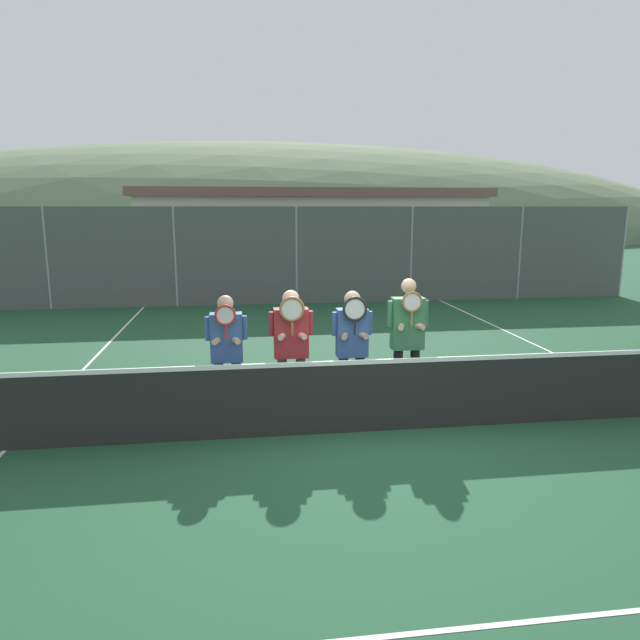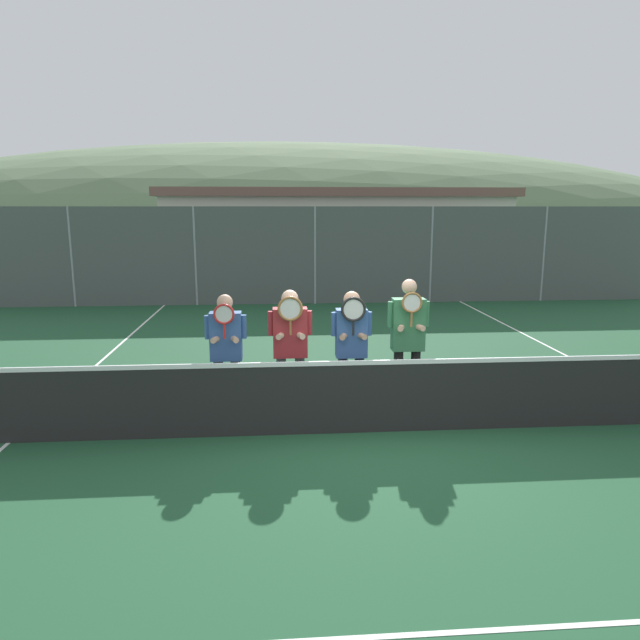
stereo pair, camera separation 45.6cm
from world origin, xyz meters
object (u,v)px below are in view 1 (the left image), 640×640
(player_center_left, at_px, (291,342))
(player_rightmost, at_px, (407,335))
(player_center_right, at_px, (352,342))
(car_far_left, at_px, (128,266))
(car_center, at_px, (417,263))
(car_left_of_center, at_px, (281,265))
(player_leftmost, at_px, (227,348))

(player_center_left, bearing_deg, player_rightmost, 0.05)
(player_center_right, bearing_deg, player_rightmost, 1.96)
(player_center_right, bearing_deg, car_far_left, 112.85)
(player_rightmost, height_order, car_center, player_rightmost)
(player_center_left, relative_size, car_left_of_center, 0.43)
(player_leftmost, bearing_deg, player_center_left, 0.03)
(player_rightmost, height_order, car_far_left, player_rightmost)
(player_center_right, relative_size, player_rightmost, 0.92)
(player_center_left, bearing_deg, player_center_right, -1.75)
(player_leftmost, distance_m, car_center, 13.85)
(player_rightmost, xyz_separation_m, car_left_of_center, (-0.90, 12.11, -0.23))
(player_leftmost, relative_size, car_far_left, 0.36)
(player_center_left, relative_size, car_center, 0.41)
(car_far_left, bearing_deg, player_rightmost, -64.14)
(player_center_right, distance_m, car_center, 13.18)
(player_rightmost, height_order, car_left_of_center, player_rightmost)
(player_center_left, distance_m, car_far_left, 13.22)
(player_center_right, height_order, car_left_of_center, player_center_right)
(player_rightmost, bearing_deg, player_leftmost, -179.95)
(car_far_left, height_order, car_left_of_center, car_far_left)
(player_leftmost, distance_m, car_left_of_center, 12.21)
(car_far_left, bearing_deg, car_center, -1.07)
(player_leftmost, height_order, player_rightmost, player_rightmost)
(player_leftmost, xyz_separation_m, car_center, (6.43, 12.26, -0.13))
(car_center, bearing_deg, player_center_left, -114.48)
(player_center_left, height_order, car_far_left, player_center_left)
(player_rightmost, xyz_separation_m, car_center, (3.98, 12.26, -0.22))
(player_leftmost, bearing_deg, player_center_right, -0.84)
(player_center_right, xyz_separation_m, car_left_of_center, (-0.12, 12.14, -0.17))
(player_center_left, relative_size, car_far_left, 0.37)
(car_left_of_center, xyz_separation_m, car_center, (4.88, 0.15, 0.01))
(player_center_left, height_order, player_center_right, player_center_left)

